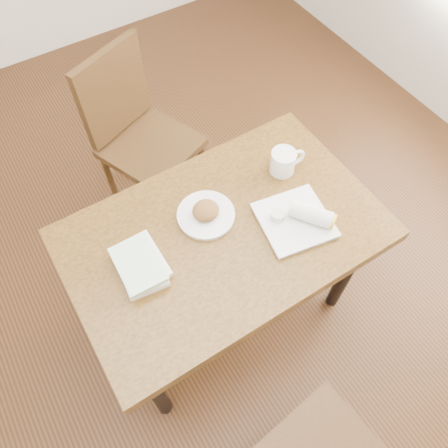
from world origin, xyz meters
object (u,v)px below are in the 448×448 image
plate_scone (206,213)px  coffee_mug (284,161)px  table (224,243)px  plate_burrito (300,218)px  book_stack (140,264)px  chair_far (137,129)px

plate_scone → coffee_mug: bearing=4.7°
table → plate_scone: plate_scone is taller
plate_scone → plate_burrito: bearing=-36.1°
coffee_mug → book_stack: bearing=-172.0°
table → plate_burrito: 0.31m
table → plate_scone: bearing=104.6°
table → book_stack: bearing=175.6°
chair_far → book_stack: 0.92m
plate_scone → plate_burrito: size_ratio=0.75×
plate_burrito → book_stack: size_ratio=1.30×
chair_far → plate_scone: (-0.03, -0.76, 0.22)m
table → plate_burrito: bearing=-24.1°
book_stack → coffee_mug: bearing=8.0°
plate_burrito → plate_scone: bearing=143.9°
plate_burrito → book_stack: bearing=166.5°
chair_far → plate_burrito: 1.03m
plate_burrito → book_stack: 0.61m
table → plate_burrito: plate_burrito is taller
table → book_stack: size_ratio=5.15×
plate_scone → plate_burrito: 0.36m
coffee_mug → plate_burrito: size_ratio=0.50×
table → chair_far: 0.86m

